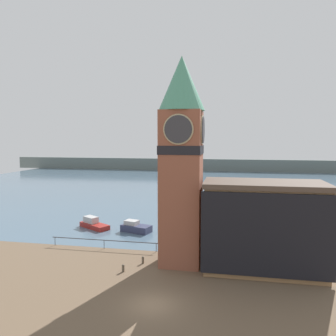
% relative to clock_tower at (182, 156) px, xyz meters
% --- Properties ---
extents(ground_plane, '(160.00, 160.00, 0.00)m').
position_rel_clock_tower_xyz_m(ground_plane, '(-0.91, -9.28, -11.63)').
color(ground_plane, brown).
extents(water, '(160.00, 120.00, 0.00)m').
position_rel_clock_tower_xyz_m(water, '(-0.91, 63.09, -11.63)').
color(water, slate).
rests_on(water, ground_plane).
extents(far_shoreline, '(180.00, 3.00, 5.00)m').
position_rel_clock_tower_xyz_m(far_shoreline, '(-0.91, 103.09, -9.13)').
color(far_shoreline, slate).
rests_on(far_shoreline, water).
extents(pier_railing, '(13.70, 0.08, 1.09)m').
position_rel_clock_tower_xyz_m(pier_railing, '(-9.97, 2.84, -10.66)').
color(pier_railing, '#333338').
rests_on(pier_railing, ground_plane).
extents(clock_tower, '(4.85, 4.85, 21.92)m').
position_rel_clock_tower_xyz_m(clock_tower, '(0.00, 0.00, 0.00)').
color(clock_tower, brown).
rests_on(clock_tower, ground_plane).
extents(pier_building, '(12.18, 6.38, 9.11)m').
position_rel_clock_tower_xyz_m(pier_building, '(8.48, -0.29, -7.06)').
color(pier_building, '#9E754C').
rests_on(pier_building, ground_plane).
extents(boat_near, '(4.67, 3.11, 1.60)m').
position_rel_clock_tower_xyz_m(boat_near, '(-8.26, 10.59, -11.01)').
color(boat_near, '#333856').
rests_on(boat_near, water).
extents(boat_far, '(5.39, 4.27, 1.61)m').
position_rel_clock_tower_xyz_m(boat_far, '(-15.11, 11.43, -11.05)').
color(boat_far, maroon).
rests_on(boat_far, water).
extents(mooring_bollard_near, '(0.28, 0.28, 0.78)m').
position_rel_clock_tower_xyz_m(mooring_bollard_near, '(-5.41, -3.45, -11.21)').
color(mooring_bollard_near, brown).
rests_on(mooring_bollard_near, ground_plane).
extents(mooring_bollard_far, '(0.26, 0.26, 0.80)m').
position_rel_clock_tower_xyz_m(mooring_bollard_far, '(-4.03, -0.94, -11.20)').
color(mooring_bollard_far, brown).
rests_on(mooring_bollard_far, ground_plane).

